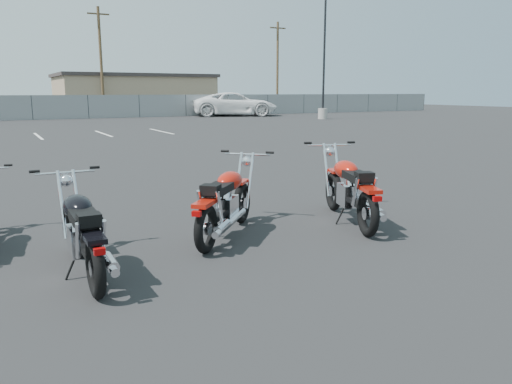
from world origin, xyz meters
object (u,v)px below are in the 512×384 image
motorcycle_second_black (83,232)px  motorcycle_third_red (226,202)px  white_van (235,97)px  motorcycle_rear_red (350,189)px

motorcycle_second_black → motorcycle_third_red: (2.08, 0.61, 0.02)m
white_van → motorcycle_second_black: bearing=170.9°
motorcycle_second_black → motorcycle_third_red: 2.17m
motorcycle_second_black → white_van: size_ratio=0.27×
motorcycle_second_black → white_van: 37.73m
motorcycle_second_black → motorcycle_rear_red: motorcycle_rear_red is taller
motorcycle_rear_red → white_van: 35.54m
motorcycle_third_red → white_van: (16.02, 32.48, 1.06)m
motorcycle_second_black → motorcycle_third_red: size_ratio=1.14×
motorcycle_third_red → white_van: bearing=63.7°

